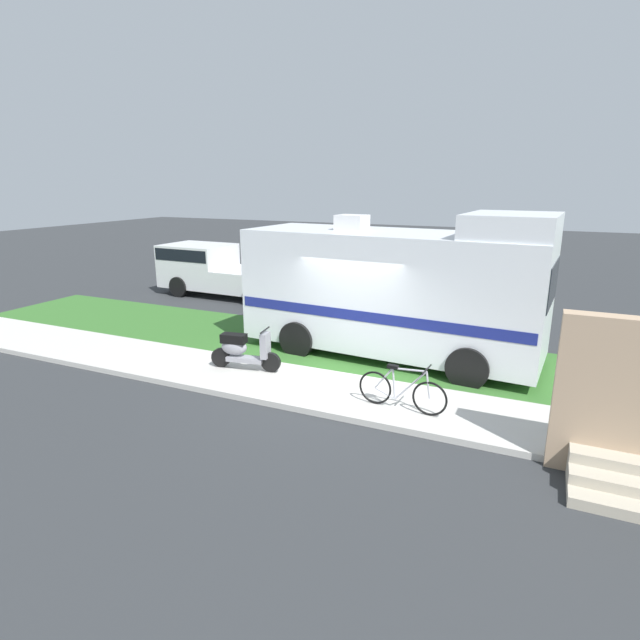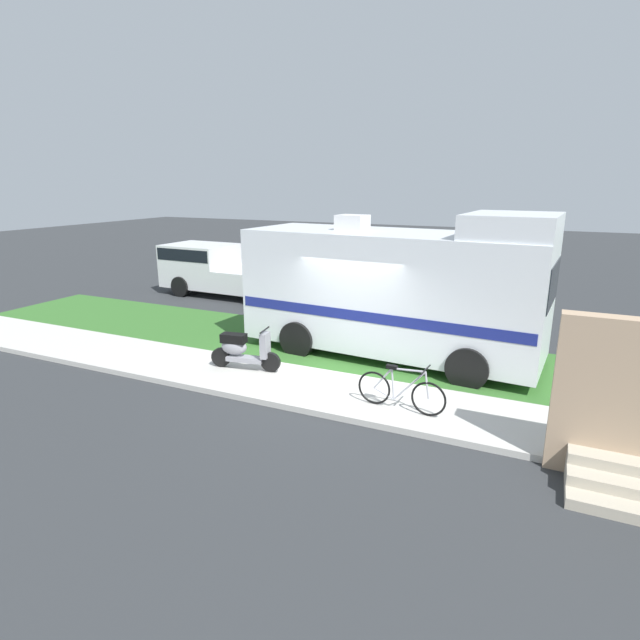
{
  "view_description": "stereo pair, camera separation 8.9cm",
  "coord_description": "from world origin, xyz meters",
  "views": [
    {
      "loc": [
        3.94,
        -9.9,
        4.17
      ],
      "look_at": [
        -0.65,
        0.3,
        1.1
      ],
      "focal_mm": 28.32,
      "sensor_mm": 36.0,
      "label": 1
    },
    {
      "loc": [
        4.02,
        -9.86,
        4.17
      ],
      "look_at": [
        -0.65,
        0.3,
        1.1
      ],
      "focal_mm": 28.32,
      "sensor_mm": 36.0,
      "label": 2
    }
  ],
  "objects": [
    {
      "name": "bottle_green",
      "position": [
        5.49,
        -1.46,
        0.22
      ],
      "size": [
        0.07,
        0.07,
        0.24
      ],
      "color": "#B2B2B7",
      "rests_on": "ground"
    },
    {
      "name": "ground_plane",
      "position": [
        0.0,
        0.0,
        0.0
      ],
      "size": [
        80.0,
        80.0,
        0.0
      ],
      "primitive_type": "plane",
      "color": "#2D3033"
    },
    {
      "name": "motorhome_rv",
      "position": [
        0.72,
        1.61,
        1.69
      ],
      "size": [
        7.21,
        2.96,
        3.54
      ],
      "color": "silver",
      "rests_on": "ground"
    },
    {
      "name": "pickup_truck_near",
      "position": [
        -7.36,
        5.74,
        0.99
      ],
      "size": [
        5.6,
        2.29,
        1.87
      ],
      "color": "silver",
      "rests_on": "ground"
    },
    {
      "name": "grass_strip",
      "position": [
        0.0,
        1.5,
        0.04
      ],
      "size": [
        24.0,
        3.4,
        0.08
      ],
      "color": "#336628",
      "rests_on": "ground"
    },
    {
      "name": "scooter",
      "position": [
        -1.99,
        -0.93,
        0.58
      ],
      "size": [
        1.63,
        0.56,
        0.97
      ],
      "color": "black",
      "rests_on": "ground"
    },
    {
      "name": "sidewalk",
      "position": [
        0.0,
        -1.2,
        0.06
      ],
      "size": [
        24.0,
        2.0,
        0.12
      ],
      "color": "beige",
      "rests_on": "ground"
    },
    {
      "name": "bicycle",
      "position": [
        1.8,
        -1.51,
        0.49
      ],
      "size": [
        1.69,
        0.52,
        0.88
      ],
      "color": "black",
      "rests_on": "ground"
    },
    {
      "name": "bottle_spare",
      "position": [
        5.39,
        -1.01,
        0.24
      ],
      "size": [
        0.07,
        0.07,
        0.29
      ],
      "color": "brown",
      "rests_on": "ground"
    },
    {
      "name": "pickup_truck_far",
      "position": [
        -1.21,
        9.09,
        0.95
      ],
      "size": [
        5.23,
        2.33,
        1.77
      ],
      "color": "#B7B29E",
      "rests_on": "ground"
    },
    {
      "name": "porch_steps",
      "position": [
        5.25,
        -2.29,
        0.97
      ],
      "size": [
        2.0,
        1.26,
        2.4
      ],
      "color": "#B2A893",
      "rests_on": "ground"
    }
  ]
}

